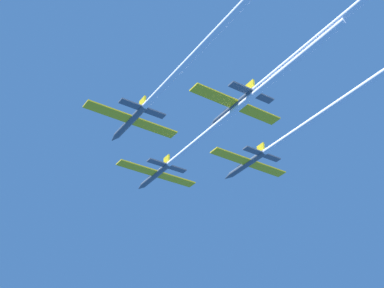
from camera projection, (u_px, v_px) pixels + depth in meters
name	position (u px, v px, depth m)	size (l,w,h in m)	color
jet_lead	(203.00, 136.00, 99.36)	(19.04, 64.07, 3.15)	#4C5660
jet_left_wing	(196.00, 53.00, 80.30)	(19.04, 72.99, 3.15)	#4C5660
jet_right_wing	(317.00, 117.00, 94.78)	(19.04, 68.98, 3.15)	#4C5660
jet_slot	(319.00, 37.00, 77.43)	(19.04, 69.59, 3.15)	#4C5660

